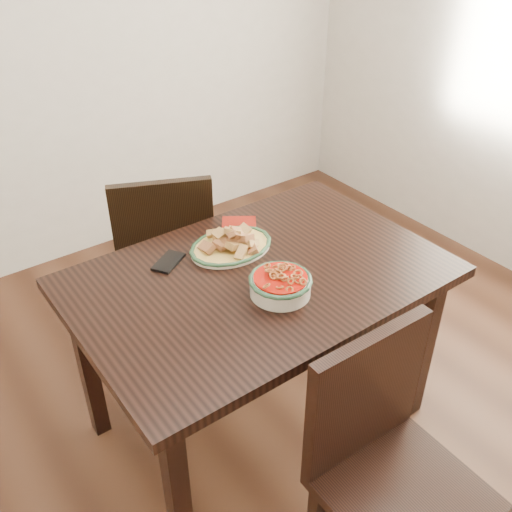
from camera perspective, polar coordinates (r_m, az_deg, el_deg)
floor at (r=2.49m, az=2.66°, el=-16.04°), size 3.50×3.50×0.00m
wall_back at (r=3.21m, az=-18.01°, el=21.46°), size 3.50×0.10×2.60m
dining_table at (r=2.04m, az=0.33°, el=-3.77°), size 1.28×0.86×0.75m
chair_far at (r=2.60m, az=-9.06°, el=0.62°), size 0.55×0.55×0.89m
chair_near at (r=1.79m, az=12.83°, el=-19.12°), size 0.43×0.43×0.89m
fish_plate at (r=2.09m, az=-2.54°, el=1.73°), size 0.32×0.25×0.11m
noodle_bowl at (r=1.87m, az=2.46°, el=-2.69°), size 0.21×0.21×0.08m
smartphone at (r=2.06m, az=-8.74°, el=-0.57°), size 0.15×0.13×0.01m
napkin at (r=2.26m, az=-1.71°, el=3.18°), size 0.17×0.17×0.01m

